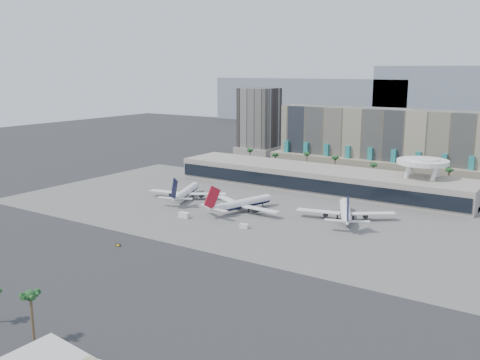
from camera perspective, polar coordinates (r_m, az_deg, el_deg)
The scene contains 14 objects.
ground at distance 214.36m, azimuth -4.40°, elevation -6.38°, with size 900.00×900.00×0.00m, color #232326.
apron_pad at distance 258.04m, azimuth 3.14°, elevation -3.21°, with size 260.00×130.00×0.06m, color #5B5B59.
hotel at distance 357.56m, azimuth 14.36°, elevation 3.39°, with size 140.00×30.00×42.00m.
office_tower at distance 424.77m, azimuth 2.06°, elevation 5.85°, with size 30.00×30.00×52.00m.
terminal at distance 303.91m, azimuth 8.41°, elevation 0.23°, with size 170.00×32.50×14.50m.
saucer_structure at distance 289.14m, azimuth 18.91°, elevation 1.53°, with size 26.00×26.00×21.89m.
palm_row at distance 332.28m, azimuth 12.12°, elevation 1.77°, with size 157.80×2.80×13.10m.
airliner_left at distance 280.03m, azimuth -5.76°, elevation -1.27°, with size 39.79×41.07×14.90m.
airliner_centre at distance 254.75m, azimuth 0.30°, elevation -2.51°, with size 41.29×42.79×15.15m.
airliner_right at distance 244.77m, azimuth 11.19°, elevation -3.29°, with size 41.35×42.55×15.78m.
service_vehicle_a at distance 245.50m, azimuth -5.96°, elevation -3.75°, with size 5.11×2.50×2.50m, color silver.
service_vehicle_b at distance 228.59m, azimuth 0.44°, elevation -4.94°, with size 3.65×2.09×1.88m, color silver.
taxiway_sign at distance 211.37m, azimuth -12.89°, elevation -6.78°, with size 2.15×0.83×0.98m.
near_palm_b at distance 144.24m, azimuth -21.42°, elevation -11.90°, with size 6.00×6.00×13.58m.
Camera 1 is at (125.98, -160.12, 66.62)m, focal length 40.00 mm.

